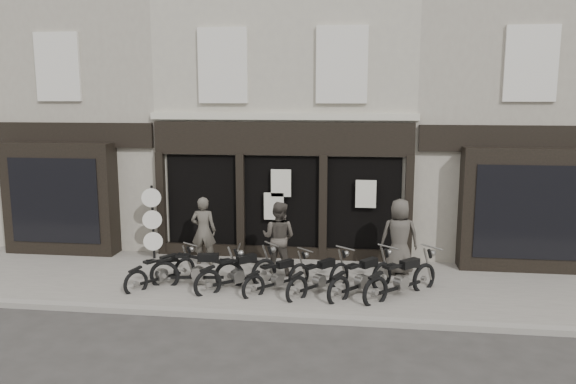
# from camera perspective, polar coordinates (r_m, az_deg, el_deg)

# --- Properties ---
(ground_plane) EXTENTS (90.00, 90.00, 0.00)m
(ground_plane) POSITION_cam_1_polar(r_m,az_deg,el_deg) (13.17, -2.44, -10.68)
(ground_plane) COLOR #2D2B28
(ground_plane) RESTS_ON ground
(pavement) EXTENTS (30.00, 4.20, 0.12)m
(pavement) POSITION_cam_1_polar(r_m,az_deg,el_deg) (13.98, -1.81, -9.18)
(pavement) COLOR #6A645E
(pavement) RESTS_ON ground_plane
(kerb) EXTENTS (30.00, 0.25, 0.13)m
(kerb) POSITION_cam_1_polar(r_m,az_deg,el_deg) (12.00, -3.48, -12.44)
(kerb) COLOR gray
(kerb) RESTS_ON ground_plane
(central_building) EXTENTS (7.30, 6.22, 8.34)m
(central_building) POSITION_cam_1_polar(r_m,az_deg,el_deg) (18.25, 0.68, 8.11)
(central_building) COLOR #A7A28F
(central_building) RESTS_ON ground
(neighbour_left) EXTENTS (5.60, 6.73, 8.34)m
(neighbour_left) POSITION_cam_1_polar(r_m,az_deg,el_deg) (19.96, -17.93, 7.66)
(neighbour_left) COLOR gray
(neighbour_left) RESTS_ON ground
(neighbour_right) EXTENTS (5.60, 6.73, 8.34)m
(neighbour_right) POSITION_cam_1_polar(r_m,az_deg,el_deg) (18.55, 20.70, 7.39)
(neighbour_right) COLOR gray
(neighbour_right) RESTS_ON ground
(motorcycle_0) EXTENTS (1.38, 1.74, 0.96)m
(motorcycle_0) POSITION_cam_1_polar(r_m,az_deg,el_deg) (13.93, -12.70, -8.10)
(motorcycle_0) COLOR black
(motorcycle_0) RESTS_ON ground
(motorcycle_1) EXTENTS (2.27, 0.62, 1.09)m
(motorcycle_1) POSITION_cam_1_polar(r_m,az_deg,el_deg) (13.68, -9.11, -8.09)
(motorcycle_1) COLOR black
(motorcycle_1) RESTS_ON ground
(motorcycle_2) EXTENTS (1.81, 1.67, 1.06)m
(motorcycle_2) POSITION_cam_1_polar(r_m,az_deg,el_deg) (13.41, -5.13, -8.42)
(motorcycle_2) COLOR black
(motorcycle_2) RESTS_ON ground
(motorcycle_3) EXTENTS (1.52, 1.61, 0.95)m
(motorcycle_3) POSITION_cam_1_polar(r_m,az_deg,el_deg) (13.23, -1.05, -8.83)
(motorcycle_3) COLOR black
(motorcycle_3) RESTS_ON ground
(motorcycle_4) EXTENTS (1.51, 1.79, 1.01)m
(motorcycle_4) POSITION_cam_1_polar(r_m,az_deg,el_deg) (13.11, 3.22, -8.92)
(motorcycle_4) COLOR black
(motorcycle_4) RESTS_ON ground
(motorcycle_5) EXTENTS (1.63, 1.85, 1.06)m
(motorcycle_5) POSITION_cam_1_polar(r_m,az_deg,el_deg) (13.11, 7.49, -8.89)
(motorcycle_5) COLOR black
(motorcycle_5) RESTS_ON ground
(motorcycle_6) EXTENTS (1.86, 1.81, 1.12)m
(motorcycle_6) POSITION_cam_1_polar(r_m,az_deg,el_deg) (13.09, 11.45, -8.93)
(motorcycle_6) COLOR black
(motorcycle_6) RESTS_ON ground
(man_left) EXTENTS (0.68, 0.46, 1.84)m
(man_left) POSITION_cam_1_polar(r_m,az_deg,el_deg) (15.20, -8.58, -3.91)
(man_left) COLOR #48433B
(man_left) RESTS_ON pavement
(man_centre) EXTENTS (1.04, 0.89, 1.85)m
(man_centre) POSITION_cam_1_polar(r_m,az_deg,el_deg) (14.28, -0.95, -4.65)
(man_centre) COLOR #403A34
(man_centre) RESTS_ON pavement
(man_right) EXTENTS (0.98, 0.67, 1.94)m
(man_right) POSITION_cam_1_polar(r_m,az_deg,el_deg) (14.47, 11.25, -4.47)
(man_right) COLOR #3F3B34
(man_right) RESTS_ON pavement
(advert_sign_post) EXTENTS (0.51, 0.34, 2.18)m
(advert_sign_post) POSITION_cam_1_polar(r_m,az_deg,el_deg) (15.97, -13.57, -3.33)
(advert_sign_post) COLOR black
(advert_sign_post) RESTS_ON ground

